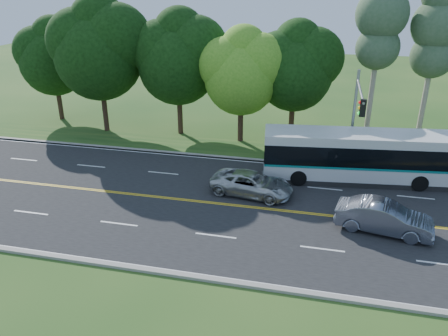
% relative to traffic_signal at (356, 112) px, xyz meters
% --- Properties ---
extents(ground, '(120.00, 120.00, 0.00)m').
position_rel_traffic_signal_xyz_m(ground, '(-6.49, -5.40, -4.67)').
color(ground, '#204918').
rests_on(ground, ground).
extents(road, '(60.00, 14.00, 0.02)m').
position_rel_traffic_signal_xyz_m(road, '(-6.49, -5.40, -4.66)').
color(road, black).
rests_on(road, ground).
extents(curb_north, '(60.00, 0.30, 0.15)m').
position_rel_traffic_signal_xyz_m(curb_north, '(-6.49, 1.75, -4.60)').
color(curb_north, gray).
rests_on(curb_north, ground).
extents(curb_south, '(60.00, 0.30, 0.15)m').
position_rel_traffic_signal_xyz_m(curb_south, '(-6.49, -12.55, -4.60)').
color(curb_south, gray).
rests_on(curb_south, ground).
extents(grass_verge, '(60.00, 4.00, 0.10)m').
position_rel_traffic_signal_xyz_m(grass_verge, '(-6.49, 3.60, -4.62)').
color(grass_verge, '#204918').
rests_on(grass_verge, ground).
extents(lane_markings, '(57.60, 13.82, 0.00)m').
position_rel_traffic_signal_xyz_m(lane_markings, '(-6.59, -5.40, -4.65)').
color(lane_markings, gold).
rests_on(lane_markings, road).
extents(tree_row, '(44.70, 9.10, 13.84)m').
position_rel_traffic_signal_xyz_m(tree_row, '(-11.65, 6.73, 2.06)').
color(tree_row, black).
rests_on(tree_row, ground).
extents(bougainvillea_hedge, '(9.50, 2.25, 1.50)m').
position_rel_traffic_signal_xyz_m(bougainvillea_hedge, '(0.69, 2.75, -3.95)').
color(bougainvillea_hedge, maroon).
rests_on(bougainvillea_hedge, ground).
extents(traffic_signal, '(0.42, 6.10, 7.00)m').
position_rel_traffic_signal_xyz_m(traffic_signal, '(0.00, 0.00, 0.00)').
color(traffic_signal, gray).
rests_on(traffic_signal, ground).
extents(transit_bus, '(12.87, 4.22, 3.31)m').
position_rel_traffic_signal_xyz_m(transit_bus, '(0.63, -0.06, -3.01)').
color(transit_bus, silver).
rests_on(transit_bus, road).
extents(sedan, '(5.22, 2.62, 1.64)m').
position_rel_traffic_signal_xyz_m(sedan, '(1.57, -6.45, -3.83)').
color(sedan, slate).
rests_on(sedan, road).
extents(suv, '(5.41, 3.10, 1.42)m').
position_rel_traffic_signal_xyz_m(suv, '(-5.96, -3.70, -3.94)').
color(suv, '#B6BABB').
rests_on(suv, road).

